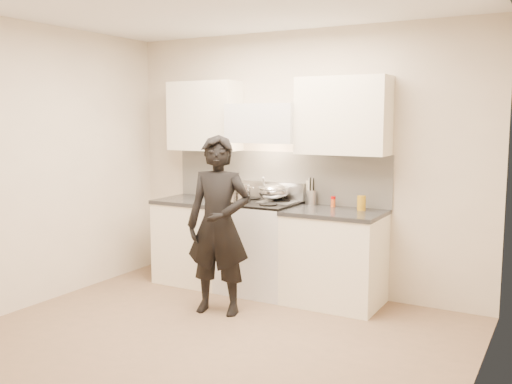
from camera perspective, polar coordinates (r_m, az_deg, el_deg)
ground_plane at (r=4.79m, az=-4.87°, el=-14.73°), size 4.00×4.00×0.00m
room_shell at (r=4.79m, az=-3.16°, el=4.94°), size 4.04×3.54×2.70m
stove at (r=5.96m, az=0.37°, el=-5.47°), size 0.76×0.65×0.96m
counter_right at (r=5.62m, az=7.85°, el=-6.47°), size 0.92×0.67×0.92m
counter_left at (r=6.37m, az=-5.82°, el=-4.81°), size 0.82×0.67×0.92m
wok at (r=5.91m, az=1.76°, el=0.04°), size 0.33×0.40×0.26m
stock_pot at (r=5.85m, az=-1.80°, el=-0.05°), size 0.36×0.27×0.17m
utensil_crock at (r=5.87m, az=5.54°, el=-0.45°), size 0.10×0.10×0.28m
spice_jar at (r=5.76m, az=7.72°, el=-0.95°), size 0.05×0.05×0.11m
oil_glass at (r=5.58m, az=10.50°, el=-1.09°), size 0.08×0.08×0.14m
person at (r=5.25m, az=-3.77°, el=-3.33°), size 0.67×0.52×1.65m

